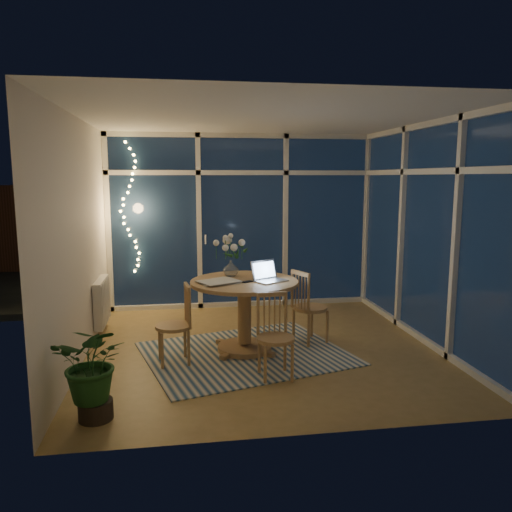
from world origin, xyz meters
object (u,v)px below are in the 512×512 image
laptop (271,271)px  potted_plant (94,375)px  chair_front (276,337)px  flower_vase (231,267)px  dining_table (244,316)px  chair_right (311,306)px  chair_left (173,324)px

laptop → potted_plant: bearing=-172.0°
chair_front → flower_vase: bearing=103.7°
chair_front → dining_table: bearing=100.9°
flower_vase → potted_plant: (-1.29, -1.69, -0.55)m
dining_table → flower_vase: flower_vase is taller
chair_front → laptop: (0.08, 0.71, 0.52)m
laptop → potted_plant: size_ratio=0.44×
dining_table → chair_right: 0.83m
chair_left → chair_front: bearing=54.2°
chair_right → laptop: laptop is taller
chair_left → dining_table: bearing=101.6°
chair_left → flower_vase: bearing=121.6°
dining_table → chair_right: (0.82, 0.18, 0.04)m
potted_plant → chair_front: bearing=20.9°
chair_left → potted_plant: size_ratio=1.14×
flower_vase → chair_right: bearing=-5.5°
flower_vase → laptop: bearing=-41.6°
chair_left → laptop: laptop is taller
chair_left → chair_front: size_ratio=1.02×
chair_right → potted_plant: chair_right is taller
chair_right → flower_vase: bearing=59.6°
chair_left → laptop: 1.20m
chair_left → potted_plant: bearing=-35.7°
dining_table → potted_plant: (-1.41, -1.42, -0.03)m
dining_table → chair_left: (-0.79, -0.27, 0.02)m
dining_table → chair_front: chair_front is taller
chair_right → dining_table: bearing=77.2°
chair_front → chair_right: bearing=54.9°
dining_table → chair_front: bearing=-76.0°
chair_right → chair_left: bearing=80.6°
chair_left → chair_right: size_ratio=0.96×
chair_right → laptop: (-0.53, -0.27, 0.49)m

